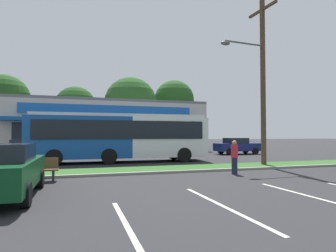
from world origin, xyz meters
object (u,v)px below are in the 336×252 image
(bus_stop_bench, at_px, (37,169))
(pedestrian_near_bench, at_px, (234,157))
(car_2, at_px, (2,170))
(car_1, at_px, (237,146))
(utility_pole, at_px, (261,76))
(car_0, at_px, (22,148))
(city_bus, at_px, (121,136))

(bus_stop_bench, distance_m, pedestrian_near_bench, 8.63)
(bus_stop_bench, xyz_separation_m, car_2, (-0.56, -2.86, 0.31))
(car_1, bearing_deg, utility_pole, -114.04)
(utility_pole, bearing_deg, car_2, -158.58)
(utility_pole, relative_size, car_0, 2.33)
(bus_stop_bench, height_order, pedestrian_near_bench, pedestrian_near_bench)
(utility_pole, xyz_separation_m, bus_stop_bench, (-11.88, -2.02, -4.84))
(car_0, xyz_separation_m, pedestrian_near_bench, (11.42, -13.89, 0.04))
(car_2, bearing_deg, pedestrian_near_bench, -74.92)
(bus_stop_bench, xyz_separation_m, car_1, (16.31, 11.95, 0.30))
(pedestrian_near_bench, bearing_deg, utility_pole, 120.24)
(car_1, bearing_deg, car_2, -138.72)
(car_2, height_order, pedestrian_near_bench, pedestrian_near_bench)
(car_0, height_order, car_1, car_1)
(city_bus, distance_m, car_0, 9.64)
(bus_stop_bench, bearing_deg, city_bus, -121.41)
(city_bus, height_order, pedestrian_near_bench, city_bus)
(car_2, bearing_deg, car_1, -48.72)
(car_2, relative_size, pedestrian_near_bench, 2.88)
(car_0, bearing_deg, car_1, 175.37)
(car_1, bearing_deg, pedestrian_near_bench, -121.96)
(car_1, distance_m, pedestrian_near_bench, 14.54)
(city_bus, bearing_deg, car_1, 23.46)
(bus_stop_bench, relative_size, car_0, 0.37)
(car_1, xyz_separation_m, pedestrian_near_bench, (-7.70, -12.34, -0.00))
(bus_stop_bench, distance_m, car_0, 13.79)
(city_bus, height_order, bus_stop_bench, city_bus)
(city_bus, bearing_deg, utility_pole, -32.66)
(utility_pole, distance_m, city_bus, 9.78)
(car_0, distance_m, car_2, 16.51)
(utility_pole, distance_m, bus_stop_bench, 12.99)
(utility_pole, height_order, car_0, utility_pole)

